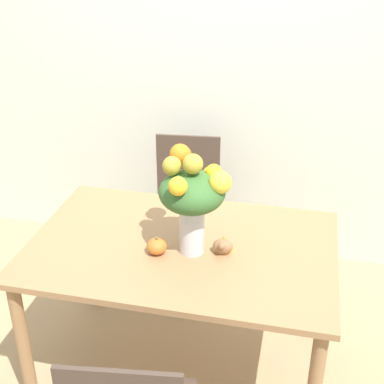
% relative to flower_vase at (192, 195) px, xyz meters
% --- Properties ---
extents(ground_plane, '(12.00, 12.00, 0.00)m').
position_rel_flower_vase_xyz_m(ground_plane, '(-0.06, 0.03, -1.05)').
color(ground_plane, tan).
extents(wall_back, '(8.00, 0.06, 2.70)m').
position_rel_flower_vase_xyz_m(wall_back, '(-0.06, 1.28, 0.30)').
color(wall_back, silver).
rests_on(wall_back, ground_plane).
extents(dining_table, '(1.41, 0.92, 0.77)m').
position_rel_flower_vase_xyz_m(dining_table, '(-0.06, 0.03, -0.38)').
color(dining_table, '#9E754C').
rests_on(dining_table, ground_plane).
extents(flower_vase, '(0.32, 0.34, 0.48)m').
position_rel_flower_vase_xyz_m(flower_vase, '(0.00, 0.00, 0.00)').
color(flower_vase, silver).
rests_on(flower_vase, dining_table).
extents(pumpkin, '(0.09, 0.09, 0.08)m').
position_rel_flower_vase_xyz_m(pumpkin, '(-0.15, -0.06, -0.25)').
color(pumpkin, orange).
rests_on(pumpkin, dining_table).
extents(turkey_figurine, '(0.09, 0.12, 0.07)m').
position_rel_flower_vase_xyz_m(turkey_figurine, '(0.14, 0.02, -0.25)').
color(turkey_figurine, '#936642').
rests_on(turkey_figurine, dining_table).
extents(dining_chair_near_window, '(0.46, 0.46, 0.92)m').
position_rel_flower_vase_xyz_m(dining_chair_near_window, '(-0.24, 0.87, -0.57)').
color(dining_chair_near_window, '#47382D').
rests_on(dining_chair_near_window, ground_plane).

